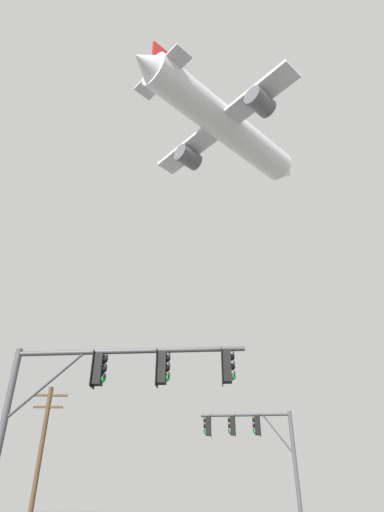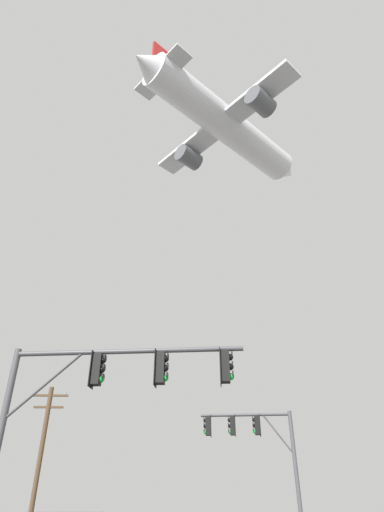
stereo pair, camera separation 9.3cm
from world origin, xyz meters
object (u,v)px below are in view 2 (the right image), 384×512
Objects in this scene: utility_pole at (41,452)px; signal_pole_near at (103,390)px; airplane at (225,125)px; signal_pole_far at (256,440)px.

signal_pole_near is at bearing -68.72° from utility_pole.
signal_pole_near is 0.27× the size of airplane.
signal_pole_far is (6.14, 10.47, -0.06)m from signal_pole_near.
signal_pole_far is at bearing -96.30° from airplane.
utility_pole is 0.32× the size of airplane.
signal_pole_near is at bearing -106.46° from airplane.
airplane reaches higher than signal_pole_far.
signal_pole_near is 1.18× the size of signal_pole_far.
utility_pole reaches higher than signal_pole_far.
signal_pole_far is 0.23× the size of airplane.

